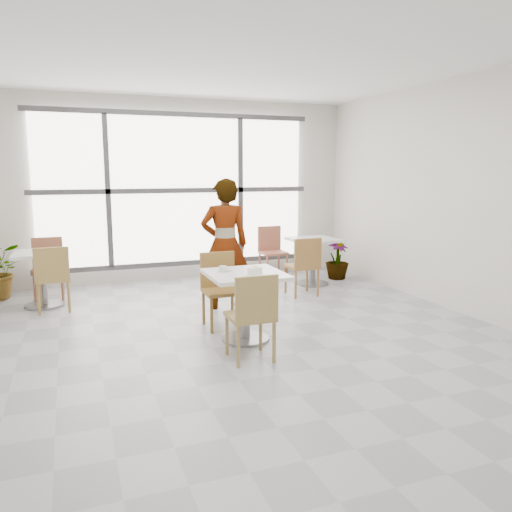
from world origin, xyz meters
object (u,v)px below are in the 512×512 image
object	(u,v)px
coffee_cup	(223,269)
bg_chair_right_near	(304,263)
bg_table_right	(313,255)
plant_right	(337,259)
main_table	(245,293)
bg_chair_left_far	(48,264)
chair_near	(253,312)
person	(225,244)
bg_table_left	(42,271)
chair_far	(220,284)
bg_chair_right_far	(272,248)
oatmeal_bowl	(255,270)
bg_chair_left_near	(53,275)

from	to	relation	value
coffee_cup	bg_chair_right_near	xyz separation A→B (m)	(1.66, 1.42, -0.28)
coffee_cup	bg_table_right	world-z (taller)	coffee_cup
coffee_cup	plant_right	bearing A→B (deg)	40.32
main_table	bg_chair_left_far	world-z (taller)	bg_chair_left_far
chair_near	person	bearing A→B (deg)	-99.26
main_table	coffee_cup	size ratio (longest dim) A/B	5.03
bg_table_left	main_table	bearing A→B (deg)	-47.03
bg_table_right	plant_right	distance (m)	0.64
bg_chair_left_far	bg_chair_right_near	xyz separation A→B (m)	(3.50, -1.23, 0.00)
chair_far	bg_chair_right_far	bearing A→B (deg)	55.55
coffee_cup	plant_right	xyz separation A→B (m)	(2.71, 2.30, -0.44)
chair_near	bg_chair_left_far	bearing A→B (deg)	-60.44
oatmeal_bowl	bg_table_right	distance (m)	2.99
bg_table_left	bg_chair_left_far	size ratio (longest dim) A/B	0.86
main_table	chair_far	bearing A→B (deg)	99.58
chair_near	bg_table_left	distance (m)	3.50
chair_far	person	bearing A→B (deg)	68.68
main_table	coffee_cup	distance (m)	0.35
chair_far	oatmeal_bowl	bearing A→B (deg)	-77.69
bg_chair_right_near	plant_right	distance (m)	1.39
person	plant_right	world-z (taller)	person
chair_near	oatmeal_bowl	size ratio (longest dim) A/B	4.14
main_table	coffee_cup	xyz separation A→B (m)	(-0.21, 0.11, 0.26)
person	chair_far	bearing A→B (deg)	75.73
chair_far	bg_table_right	xyz separation A→B (m)	(2.02, 1.58, -0.01)
main_table	bg_chair_right_far	size ratio (longest dim) A/B	0.92
oatmeal_bowl	person	world-z (taller)	person
coffee_cup	oatmeal_bowl	bearing A→B (deg)	-41.15
chair_near	chair_far	bearing A→B (deg)	-91.76
bg_table_left	bg_chair_left_near	distance (m)	0.39
plant_right	chair_far	bearing A→B (deg)	-145.32
main_table	bg_table_right	world-z (taller)	same
person	bg_chair_left_far	bearing A→B (deg)	-25.56
plant_right	bg_chair_left_near	bearing A→B (deg)	-173.50
coffee_cup	bg_chair_left_near	bearing A→B (deg)	134.43
person	bg_chair_right_near	size ratio (longest dim) A/B	1.98
main_table	bg_table_left	world-z (taller)	same
coffee_cup	bg_chair_left_far	world-z (taller)	bg_chair_left_far
bg_table_left	bg_chair_right_near	distance (m)	3.63
bg_chair_right_near	main_table	bearing A→B (deg)	46.56
person	bg_chair_right_far	distance (m)	2.17
bg_chair_right_near	chair_near	bearing A→B (deg)	53.52
bg_chair_right_far	person	bearing A→B (deg)	-129.14
plant_right	bg_chair_left_far	bearing A→B (deg)	175.67
bg_chair_right_far	plant_right	xyz separation A→B (m)	(0.97, -0.58, -0.16)
bg_chair_left_near	bg_table_left	bearing A→B (deg)	-69.02
bg_table_right	bg_chair_left_near	size ratio (longest dim) A/B	0.86
oatmeal_bowl	bg_chair_right_near	bearing A→B (deg)	50.06
person	bg_chair_right_far	world-z (taller)	person
oatmeal_bowl	coffee_cup	xyz separation A→B (m)	(-0.27, 0.24, -0.01)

